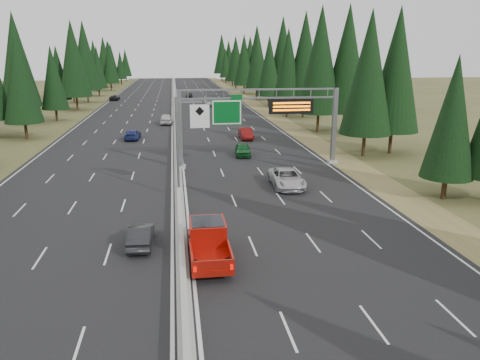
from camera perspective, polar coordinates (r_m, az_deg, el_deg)
name	(u,v)px	position (r m, az deg, el deg)	size (l,w,h in m)	color
road	(175,113)	(91.94, -7.92, 8.07)	(32.00, 260.00, 0.08)	black
shoulder_right	(266,112)	(93.68, 3.14, 8.32)	(3.60, 260.00, 0.06)	olive
shoulder_left	(80,115)	(93.62, -18.97, 7.52)	(3.60, 260.00, 0.06)	#444922
median_barrier	(175,111)	(91.90, -7.93, 8.30)	(0.70, 260.00, 0.85)	#9C9C97
sign_gantry	(265,115)	(47.40, 3.12, 7.91)	(16.75, 0.98, 7.80)	slate
hov_sign_pole	(185,140)	(36.82, -6.77, 4.84)	(2.80, 0.50, 8.00)	slate
tree_row_right	(288,63)	(93.94, 5.82, 14.05)	(11.30, 241.31, 18.91)	black
tree_row_left	(40,68)	(86.93, -23.25, 12.45)	(11.54, 241.15, 18.50)	black
silver_minivan	(287,178)	(40.58, 5.70, 0.23)	(2.54, 5.52, 1.53)	#BCBBC0
red_pickup	(208,238)	(26.72, -3.91, -7.10)	(2.15, 6.03, 1.96)	black
car_ahead_green	(243,149)	(52.85, 0.35, 3.77)	(1.67, 4.15, 1.42)	#135622
car_ahead_dkred	(246,133)	(63.18, 0.72, 5.69)	(1.57, 4.49, 1.48)	#650F0E
car_ahead_dkgrey	(236,106)	(97.61, -0.48, 9.03)	(1.80, 4.43, 1.28)	#232325
car_ahead_white	(210,102)	(104.33, -3.71, 9.44)	(2.39, 5.18, 1.44)	silver
car_ahead_far	(189,95)	(124.20, -6.22, 10.29)	(1.57, 3.90, 1.33)	black
car_onc_near	(141,236)	(28.83, -12.01, -6.65)	(1.36, 3.91, 1.29)	black
car_onc_blue	(133,134)	(64.54, -12.95, 5.44)	(1.84, 4.52, 1.31)	navy
car_onc_white	(166,119)	(77.71, -9.00, 7.38)	(1.95, 4.86, 1.66)	silver
car_onc_far	(115,97)	(120.27, -15.04, 9.70)	(2.15, 4.66, 1.29)	black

